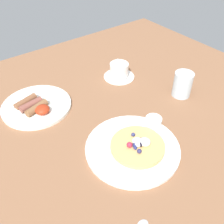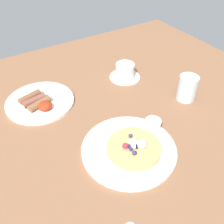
{
  "view_description": "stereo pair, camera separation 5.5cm",
  "coord_description": "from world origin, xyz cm",
  "px_view_note": "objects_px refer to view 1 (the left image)",
  "views": [
    {
      "loc": [
        -31.01,
        -48.53,
        57.28
      ],
      "look_at": [
        6.69,
        1.42,
        4.0
      ],
      "focal_mm": 40.76,
      "sensor_mm": 36.0,
      "label": 1
    },
    {
      "loc": [
        -26.49,
        -51.64,
        57.28
      ],
      "look_at": [
        6.69,
        1.42,
        4.0
      ],
      "focal_mm": 40.76,
      "sensor_mm": 36.0,
      "label": 2
    }
  ],
  "objects_px": {
    "syrup_ramekin": "(153,122)",
    "coffee_cup": "(119,69)",
    "pancake_plate": "(132,148)",
    "coffee_saucer": "(119,76)",
    "water_glass": "(183,84)",
    "breakfast_plate": "(37,106)"
  },
  "relations": [
    {
      "from": "syrup_ramekin",
      "to": "breakfast_plate",
      "type": "bearing_deg",
      "value": 127.68
    },
    {
      "from": "coffee_cup",
      "to": "water_glass",
      "type": "height_order",
      "value": "water_glass"
    },
    {
      "from": "syrup_ramekin",
      "to": "pancake_plate",
      "type": "bearing_deg",
      "value": -165.31
    },
    {
      "from": "coffee_saucer",
      "to": "syrup_ramekin",
      "type": "bearing_deg",
      "value": -108.66
    },
    {
      "from": "breakfast_plate",
      "to": "coffee_saucer",
      "type": "xyz_separation_m",
      "value": [
        0.36,
        -0.02,
        -0.0
      ]
    },
    {
      "from": "breakfast_plate",
      "to": "coffee_saucer",
      "type": "distance_m",
      "value": 0.36
    },
    {
      "from": "syrup_ramekin",
      "to": "breakfast_plate",
      "type": "xyz_separation_m",
      "value": [
        -0.25,
        0.33,
        -0.02
      ]
    },
    {
      "from": "coffee_saucer",
      "to": "pancake_plate",
      "type": "bearing_deg",
      "value": -122.54
    },
    {
      "from": "breakfast_plate",
      "to": "water_glass",
      "type": "distance_m",
      "value": 0.53
    },
    {
      "from": "breakfast_plate",
      "to": "coffee_saucer",
      "type": "relative_size",
      "value": 1.93
    },
    {
      "from": "syrup_ramekin",
      "to": "coffee_cup",
      "type": "relative_size",
      "value": 0.53
    },
    {
      "from": "coffee_saucer",
      "to": "water_glass",
      "type": "distance_m",
      "value": 0.26
    },
    {
      "from": "syrup_ramekin",
      "to": "coffee_cup",
      "type": "distance_m",
      "value": 0.32
    },
    {
      "from": "breakfast_plate",
      "to": "syrup_ramekin",
      "type": "bearing_deg",
      "value": -52.32
    },
    {
      "from": "coffee_saucer",
      "to": "water_glass",
      "type": "bearing_deg",
      "value": -65.22
    },
    {
      "from": "breakfast_plate",
      "to": "coffee_cup",
      "type": "height_order",
      "value": "coffee_cup"
    },
    {
      "from": "pancake_plate",
      "to": "coffee_saucer",
      "type": "distance_m",
      "value": 0.4
    },
    {
      "from": "syrup_ramekin",
      "to": "coffee_saucer",
      "type": "relative_size",
      "value": 0.41
    },
    {
      "from": "coffee_cup",
      "to": "water_glass",
      "type": "distance_m",
      "value": 0.26
    },
    {
      "from": "breakfast_plate",
      "to": "coffee_saucer",
      "type": "height_order",
      "value": "breakfast_plate"
    },
    {
      "from": "pancake_plate",
      "to": "coffee_cup",
      "type": "bearing_deg",
      "value": 57.46
    },
    {
      "from": "coffee_cup",
      "to": "coffee_saucer",
      "type": "bearing_deg",
      "value": -121.71
    }
  ]
}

